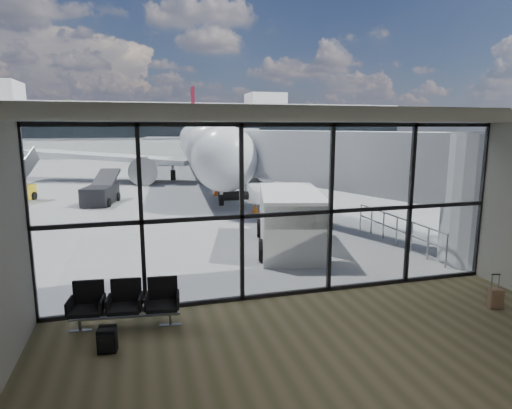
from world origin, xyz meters
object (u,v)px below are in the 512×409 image
airliner (203,147)px  suitcase (496,299)px  backpack (107,340)px  service_van (290,220)px  seating_row (126,301)px  mobile_stairs (10,192)px  belt_loader (101,193)px

airliner → suitcase: bearing=-80.0°
backpack → service_van: (5.98, 5.96, 0.82)m
suitcase → airliner: bearing=111.4°
seating_row → mobile_stairs: size_ratio=0.60×
seating_row → belt_loader: 16.57m
mobile_stairs → suitcase: bearing=-34.6°
service_van → belt_loader: (-7.37, 11.64, -0.46)m
backpack → airliner: bearing=87.6°
backpack → suitcase: 9.03m
airliner → belt_loader: 13.30m
service_van → belt_loader: service_van is taller
airliner → mobile_stairs: bearing=-141.0°
backpack → mobile_stairs: size_ratio=0.14×
suitcase → service_van: service_van is taller
belt_loader → mobile_stairs: 5.54m
airliner → service_van: (-0.20, -22.38, -1.63)m
seating_row → backpack: seating_row is taller
seating_row → airliner: 27.93m
suitcase → belt_loader: size_ratio=0.20×
suitcase → mobile_stairs: mobile_stairs is taller
backpack → belt_loader: (-1.39, 17.60, 0.35)m
airliner → service_van: bearing=-86.2°
backpack → service_van: bearing=54.8°
seating_row → service_van: service_van is taller
belt_loader → mobile_stairs: (-5.21, 1.88, -0.01)m
backpack → airliner: (6.18, 28.35, 2.45)m
seating_row → suitcase: (8.68, -1.46, -0.32)m
belt_loader → mobile_stairs: bearing=172.3°
airliner → belt_loader: size_ratio=8.29×
mobile_stairs → backpack: bearing=-54.1°
airliner → mobile_stairs: size_ratio=8.82×
suitcase → service_van: (-3.04, 6.31, 0.82)m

